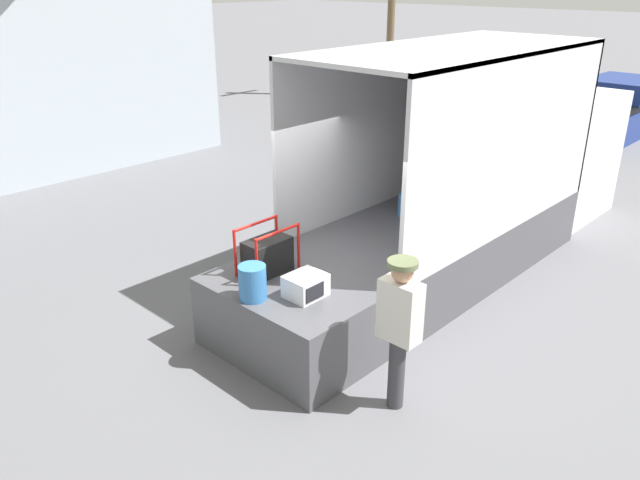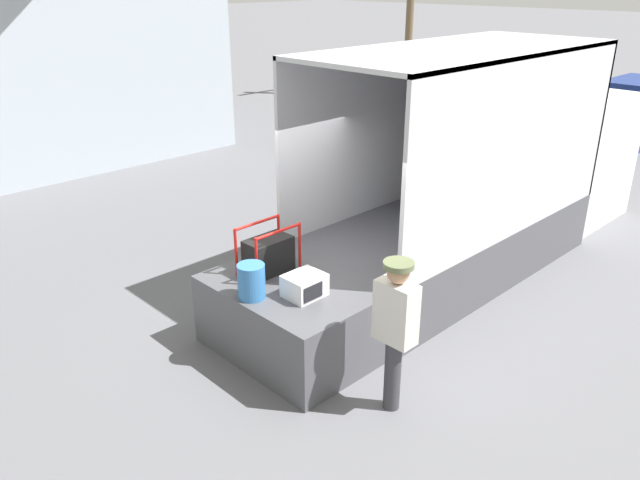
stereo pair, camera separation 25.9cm
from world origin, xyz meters
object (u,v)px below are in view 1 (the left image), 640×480
box_truck (496,185)px  pickup_truck_blue (612,112)px  microwave (306,286)px  orange_bucket (253,282)px  portable_generator (269,255)px  worker_person (400,320)px

box_truck → pickup_truck_blue: box_truck is taller
box_truck → microwave: 5.05m
microwave → orange_bucket: orange_bucket is taller
microwave → orange_bucket: bearing=139.0°
box_truck → orange_bucket: size_ratio=17.72×
microwave → orange_bucket: (-0.46, 0.40, 0.07)m
pickup_truck_blue → orange_bucket: bearing=-174.6°
portable_generator → orange_bucket: size_ratio=1.76×
worker_person → orange_bucket: bearing=108.4°
microwave → portable_generator: bearing=80.1°
orange_bucket → worker_person: 1.76m
microwave → portable_generator: 0.80m
box_truck → worker_person: size_ratio=4.18×
orange_bucket → worker_person: worker_person is taller
box_truck → worker_person: (-4.94, -1.60, 0.08)m
portable_generator → orange_bucket: (-0.60, -0.38, -0.03)m
worker_person → portable_generator: bearing=88.8°
microwave → pickup_truck_blue: size_ratio=0.08×
microwave → orange_bucket: size_ratio=1.08×
portable_generator → worker_person: worker_person is taller
portable_generator → orange_bucket: 0.71m
orange_bucket → microwave: bearing=-41.0°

